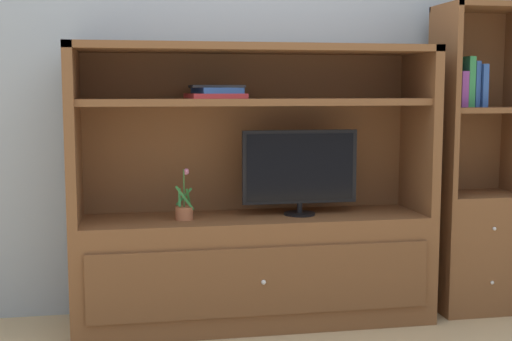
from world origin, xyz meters
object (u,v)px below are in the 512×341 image
object	(u,v)px
magazine_stack	(216,92)
bookshelf_tall	(477,210)
potted_plant	(184,209)
upright_book_row	(467,85)
media_console	(254,236)
tv_monitor	(300,169)

from	to	relation	value
magazine_stack	bookshelf_tall	world-z (taller)	bookshelf_tall
potted_plant	magazine_stack	xyz separation A→B (m)	(0.17, 0.04, 0.60)
magazine_stack	upright_book_row	distance (m)	1.40
potted_plant	media_console	bearing A→B (deg)	6.40
potted_plant	upright_book_row	xyz separation A→B (m)	(1.57, 0.03, 0.64)
media_console	tv_monitor	size ratio (longest dim) A/B	3.04
media_console	upright_book_row	bearing A→B (deg)	-0.34
media_console	upright_book_row	size ratio (longest dim) A/B	6.86
tv_monitor	magazine_stack	xyz separation A→B (m)	(-0.45, 0.01, 0.41)
tv_monitor	upright_book_row	bearing A→B (deg)	0.70
media_console	magazine_stack	world-z (taller)	media_console
potted_plant	magazine_stack	distance (m)	0.63
bookshelf_tall	upright_book_row	distance (m)	0.72
magazine_stack	tv_monitor	bearing A→B (deg)	-1.74
tv_monitor	magazine_stack	bearing A→B (deg)	178.26
magazine_stack	upright_book_row	xyz separation A→B (m)	(1.40, -0.00, 0.04)
magazine_stack	upright_book_row	size ratio (longest dim) A/B	1.22
media_console	bookshelf_tall	bearing A→B (deg)	0.08
potted_plant	upright_book_row	size ratio (longest dim) A/B	0.97
magazine_stack	bookshelf_tall	xyz separation A→B (m)	(1.49, 0.01, -0.67)
media_console	upright_book_row	distance (m)	1.44
tv_monitor	magazine_stack	distance (m)	0.61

